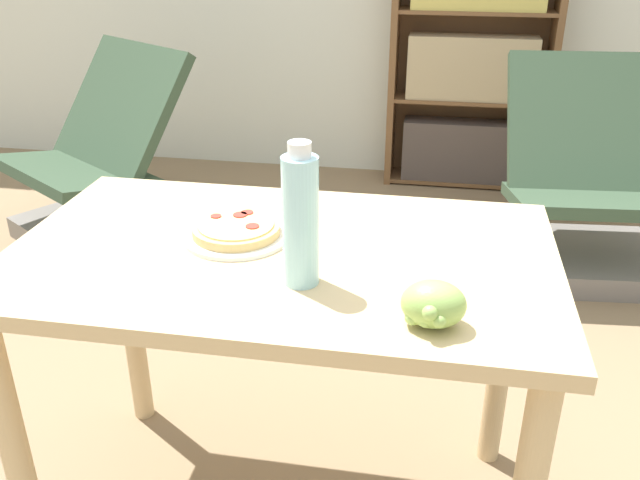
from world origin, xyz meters
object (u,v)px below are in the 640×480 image
at_px(lounge_chair_near, 98,180).
at_px(bookshelf, 471,64).
at_px(grape_bunch, 433,305).
at_px(pizza_on_plate, 236,231).
at_px(lounge_chair_far, 588,206).
at_px(drink_bottle, 300,219).

bearing_deg(lounge_chair_near, bookshelf, 64.60).
relative_size(grape_bunch, bookshelf, 0.08).
relative_size(pizza_on_plate, bookshelf, 0.16).
height_order(pizza_on_plate, bookshelf, bookshelf).
xyz_separation_m(pizza_on_plate, lounge_chair_far, (1.09, 1.54, -0.50)).
height_order(grape_bunch, lounge_chair_near, lounge_chair_near).
distance_m(pizza_on_plate, grape_bunch, 0.52).
relative_size(grape_bunch, lounge_chair_far, 0.13).
xyz_separation_m(pizza_on_plate, lounge_chair_near, (-1.14, 1.46, -0.50)).
distance_m(lounge_chair_far, bookshelf, 1.17).
bearing_deg(grape_bunch, lounge_chair_near, 132.04).
height_order(pizza_on_plate, lounge_chair_near, lounge_chair_near).
bearing_deg(grape_bunch, drink_bottle, 156.02).
bearing_deg(lounge_chair_far, pizza_on_plate, -130.39).
relative_size(lounge_chair_near, bookshelf, 0.70).
bearing_deg(lounge_chair_far, drink_bottle, -123.02).
bearing_deg(drink_bottle, bookshelf, 81.48).
xyz_separation_m(drink_bottle, lounge_chair_far, (0.91, 1.71, -0.62)).
bearing_deg(lounge_chair_near, drink_bottle, -17.75).
bearing_deg(drink_bottle, lounge_chair_far, 61.96).
height_order(pizza_on_plate, drink_bottle, drink_bottle).
xyz_separation_m(grape_bunch, drink_bottle, (-0.26, 0.11, 0.09)).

